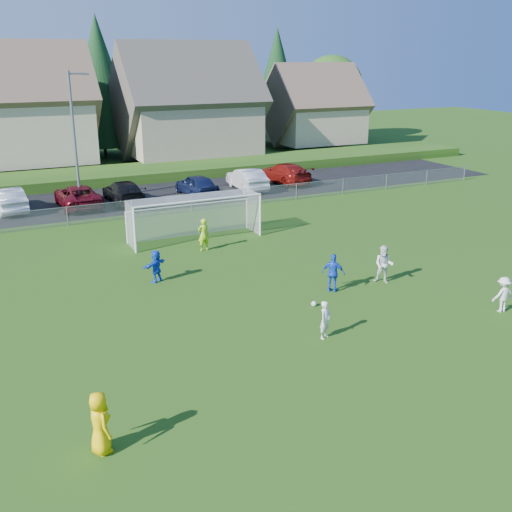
{
  "coord_description": "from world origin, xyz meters",
  "views": [
    {
      "loc": [
        -11.01,
        -14.76,
        9.89
      ],
      "look_at": [
        0.0,
        8.0,
        1.4
      ],
      "focal_mm": 42.0,
      "sensor_mm": 36.0,
      "label": 1
    }
  ],
  "objects_px": {
    "car_b": "(8,200)",
    "car_e": "(197,185)",
    "player_blue_a": "(333,273)",
    "car_f": "(247,179)",
    "car_c": "(78,196)",
    "referee": "(100,423)",
    "player_blue_b": "(156,266)",
    "goalkeeper": "(204,235)",
    "player_white_a": "(325,320)",
    "car_g": "(284,173)",
    "soccer_goal": "(193,211)",
    "player_white_c": "(503,294)",
    "soccer_ball": "(314,304)",
    "car_d": "(124,192)",
    "player_white_b": "(384,265)"
  },
  "relations": [
    {
      "from": "goalkeeper",
      "to": "player_white_a",
      "type": "bearing_deg",
      "value": 86.28
    },
    {
      "from": "player_blue_b",
      "to": "car_g",
      "type": "bearing_deg",
      "value": -164.11
    },
    {
      "from": "player_blue_a",
      "to": "car_f",
      "type": "relative_size",
      "value": 0.35
    },
    {
      "from": "car_b",
      "to": "soccer_goal",
      "type": "bearing_deg",
      "value": 122.05
    },
    {
      "from": "player_blue_a",
      "to": "car_e",
      "type": "bearing_deg",
      "value": -52.02
    },
    {
      "from": "car_b",
      "to": "car_c",
      "type": "distance_m",
      "value": 4.46
    },
    {
      "from": "player_white_c",
      "to": "car_f",
      "type": "relative_size",
      "value": 0.29
    },
    {
      "from": "referee",
      "to": "car_e",
      "type": "xyz_separation_m",
      "value": [
        12.88,
        27.41,
        -0.08
      ]
    },
    {
      "from": "car_d",
      "to": "soccer_goal",
      "type": "height_order",
      "value": "soccer_goal"
    },
    {
      "from": "soccer_ball",
      "to": "goalkeeper",
      "type": "bearing_deg",
      "value": 98.76
    },
    {
      "from": "car_c",
      "to": "car_e",
      "type": "xyz_separation_m",
      "value": [
        8.56,
        -0.23,
        0.03
      ]
    },
    {
      "from": "player_blue_b",
      "to": "car_c",
      "type": "relative_size",
      "value": 0.28
    },
    {
      "from": "car_d",
      "to": "car_g",
      "type": "xyz_separation_m",
      "value": [
        13.46,
        1.1,
        0.04
      ]
    },
    {
      "from": "car_c",
      "to": "car_g",
      "type": "bearing_deg",
      "value": -177.67
    },
    {
      "from": "player_white_a",
      "to": "car_b",
      "type": "xyz_separation_m",
      "value": [
        -8.91,
        25.25,
        0.09
      ]
    },
    {
      "from": "goalkeeper",
      "to": "car_e",
      "type": "xyz_separation_m",
      "value": [
        4.28,
        12.53,
        -0.08
      ]
    },
    {
      "from": "car_g",
      "to": "soccer_goal",
      "type": "distance_m",
      "value": 16.76
    },
    {
      "from": "car_e",
      "to": "car_f",
      "type": "distance_m",
      "value": 4.27
    },
    {
      "from": "player_white_a",
      "to": "car_e",
      "type": "xyz_separation_m",
      "value": [
        4.04,
        24.25,
        0.08
      ]
    },
    {
      "from": "player_blue_a",
      "to": "goalkeeper",
      "type": "relative_size",
      "value": 0.99
    },
    {
      "from": "soccer_ball",
      "to": "referee",
      "type": "xyz_separation_m",
      "value": [
        -9.99,
        -5.84,
        0.76
      ]
    },
    {
      "from": "player_blue_a",
      "to": "car_f",
      "type": "height_order",
      "value": "player_blue_a"
    },
    {
      "from": "player_blue_a",
      "to": "car_c",
      "type": "height_order",
      "value": "player_blue_a"
    },
    {
      "from": "soccer_ball",
      "to": "player_white_a",
      "type": "distance_m",
      "value": 2.98
    },
    {
      "from": "goalkeeper",
      "to": "car_e",
      "type": "height_order",
      "value": "goalkeeper"
    },
    {
      "from": "player_white_a",
      "to": "player_blue_b",
      "type": "xyz_separation_m",
      "value": [
        -3.87,
        8.31,
        0.04
      ]
    },
    {
      "from": "player_white_b",
      "to": "player_white_c",
      "type": "bearing_deg",
      "value": -18.42
    },
    {
      "from": "player_blue_b",
      "to": "car_e",
      "type": "bearing_deg",
      "value": -147.67
    },
    {
      "from": "car_d",
      "to": "car_e",
      "type": "height_order",
      "value": "car_e"
    },
    {
      "from": "car_g",
      "to": "soccer_goal",
      "type": "bearing_deg",
      "value": 38.17
    },
    {
      "from": "player_white_c",
      "to": "car_f",
      "type": "bearing_deg",
      "value": -86.56
    },
    {
      "from": "player_white_a",
      "to": "car_f",
      "type": "xyz_separation_m",
      "value": [
        8.3,
        24.57,
        0.11
      ]
    },
    {
      "from": "car_g",
      "to": "soccer_goal",
      "type": "relative_size",
      "value": 0.75
    },
    {
      "from": "player_white_b",
      "to": "soccer_ball",
      "type": "bearing_deg",
      "value": -122.25
    },
    {
      "from": "soccer_ball",
      "to": "car_c",
      "type": "distance_m",
      "value": 22.54
    },
    {
      "from": "car_b",
      "to": "referee",
      "type": "bearing_deg",
      "value": 83.91
    },
    {
      "from": "player_white_a",
      "to": "player_white_c",
      "type": "relative_size",
      "value": 0.98
    },
    {
      "from": "soccer_ball",
      "to": "car_c",
      "type": "xyz_separation_m",
      "value": [
        -5.67,
        21.8,
        0.65
      ]
    },
    {
      "from": "car_g",
      "to": "car_f",
      "type": "bearing_deg",
      "value": 8.51
    },
    {
      "from": "soccer_ball",
      "to": "car_b",
      "type": "height_order",
      "value": "car_b"
    },
    {
      "from": "referee",
      "to": "player_blue_b",
      "type": "bearing_deg",
      "value": -33.5
    },
    {
      "from": "player_white_c",
      "to": "goalkeeper",
      "type": "bearing_deg",
      "value": -53.37
    },
    {
      "from": "player_white_a",
      "to": "car_e",
      "type": "distance_m",
      "value": 24.58
    },
    {
      "from": "player_white_b",
      "to": "car_d",
      "type": "bearing_deg",
      "value": 153.12
    },
    {
      "from": "player_white_c",
      "to": "car_g",
      "type": "relative_size",
      "value": 0.27
    },
    {
      "from": "car_c",
      "to": "soccer_goal",
      "type": "height_order",
      "value": "soccer_goal"
    },
    {
      "from": "goalkeeper",
      "to": "soccer_goal",
      "type": "relative_size",
      "value": 0.23
    },
    {
      "from": "player_white_a",
      "to": "soccer_goal",
      "type": "bearing_deg",
      "value": 60.44
    },
    {
      "from": "car_b",
      "to": "car_e",
      "type": "relative_size",
      "value": 1.05
    },
    {
      "from": "car_f",
      "to": "car_c",
      "type": "bearing_deg",
      "value": 3.76
    }
  ]
}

